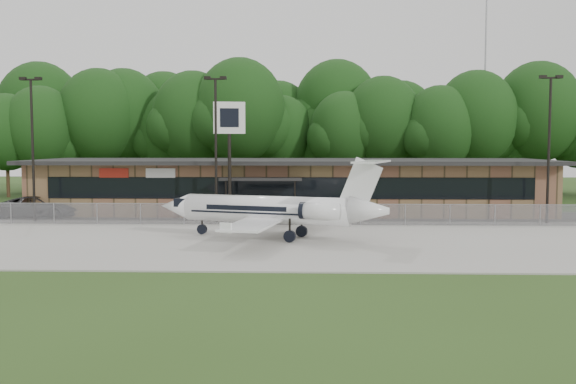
{
  "coord_description": "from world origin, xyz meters",
  "views": [
    {
      "loc": [
        1.53,
        -28.19,
        5.55
      ],
      "look_at": [
        0.2,
        12.0,
        2.53
      ],
      "focal_mm": 40.0,
      "sensor_mm": 36.0,
      "label": 1
    }
  ],
  "objects_px": {
    "pole_sign": "(229,130)",
    "business_jet": "(275,211)",
    "suv": "(39,207)",
    "terminal": "(290,185)"
  },
  "relations": [
    {
      "from": "terminal",
      "to": "suv",
      "type": "xyz_separation_m",
      "value": [
        -18.84,
        -4.73,
        -1.35
      ]
    },
    {
      "from": "terminal",
      "to": "pole_sign",
      "type": "xyz_separation_m",
      "value": [
        -4.08,
        -7.14,
        4.32
      ]
    },
    {
      "from": "suv",
      "to": "terminal",
      "type": "bearing_deg",
      "value": -78.49
    },
    {
      "from": "terminal",
      "to": "business_jet",
      "type": "height_order",
      "value": "business_jet"
    },
    {
      "from": "pole_sign",
      "to": "business_jet",
      "type": "bearing_deg",
      "value": -78.6
    },
    {
      "from": "terminal",
      "to": "suv",
      "type": "relative_size",
      "value": 6.9
    },
    {
      "from": "suv",
      "to": "pole_sign",
      "type": "distance_m",
      "value": 16.0
    },
    {
      "from": "suv",
      "to": "pole_sign",
      "type": "xyz_separation_m",
      "value": [
        14.76,
        -2.41,
        5.67
      ]
    },
    {
      "from": "business_jet",
      "to": "pole_sign",
      "type": "xyz_separation_m",
      "value": [
        -3.64,
        8.26,
        4.8
      ]
    },
    {
      "from": "terminal",
      "to": "suv",
      "type": "height_order",
      "value": "terminal"
    }
  ]
}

